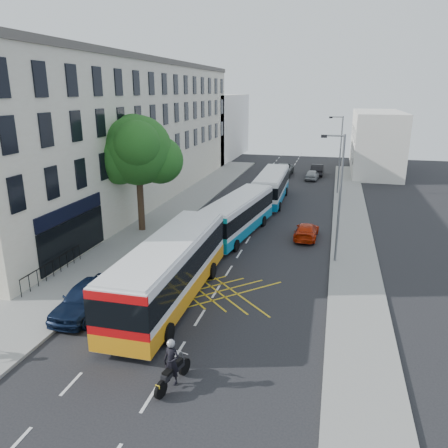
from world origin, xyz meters
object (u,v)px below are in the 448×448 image
Objects in this scene: lamp_far at (339,151)px; bus_near at (170,270)px; bus_mid at (238,215)px; bus_far at (272,186)px; street_tree at (137,151)px; parked_car_blue at (86,298)px; parked_car_silver at (130,275)px; distant_car_dark at (317,170)px; distant_car_grey at (282,170)px; lamp_near at (339,193)px; distant_car_silver at (312,175)px; motorbike at (172,364)px; red_hatchback at (306,231)px.

lamp_far is 28.91m from bus_near.
bus_far is (0.96, 11.13, 0.00)m from bus_mid.
street_tree is 14.25m from parked_car_blue.
parked_car_silver is 38.09m from distant_car_dark.
distant_car_grey is at bearing 83.18° from parked_car_blue.
lamp_near and lamp_far have the same top height.
distant_car_silver is at bearing 80.24° from parked_car_silver.
lamp_far is at bearing 94.40° from motorbike.
parked_car_silver is (-11.10, -6.41, -3.96)m from lamp_near.
red_hatchback is (9.75, 14.33, -0.21)m from parked_car_blue.
parked_car_blue is at bearing 158.93° from motorbike.
bus_near reaches higher than bus_mid.
distant_car_grey reaches higher than red_hatchback.
distant_car_grey is 1.21× the size of distant_car_dark.
distant_car_silver is 0.83× the size of distant_car_dark.
parked_car_silver is 1.08× the size of distant_car_silver.
motorbike is 0.47× the size of parked_car_blue.
bus_near reaches higher than bus_far.
bus_near is 37.11m from distant_car_grey.
bus_mid is at bearing 151.01° from lamp_near.
parked_car_silver is (-4.82, -21.55, -0.90)m from bus_far.
lamp_far reaches higher than red_hatchback.
distant_car_silver is 3.22m from distant_car_dark.
distant_car_dark is (3.73, 15.57, -0.82)m from bus_far.
red_hatchback is at bearing 62.53° from bus_near.
lamp_far is at bearing -95.31° from red_hatchback.
bus_near is at bearing 125.24° from motorbike.
parked_car_silver reaches higher than red_hatchback.
lamp_near reaches higher than parked_car_blue.
distant_car_silver is at bearing 82.31° from distant_car_dark.
street_tree is at bearing -125.74° from bus_far.
street_tree is 13.18m from bus_near.
lamp_near is at bearing 40.07° from parked_car_blue.
street_tree is 1.97× the size of distant_car_dark.
bus_near reaches higher than distant_car_grey.
distant_car_silver is at bearing 111.56° from lamp_far.
distant_car_dark reaches higher than distant_car_silver.
bus_near is (-8.22, -27.57, -2.87)m from lamp_far.
motorbike is 0.49× the size of distant_car_dark.
motorbike is 41.75m from distant_car_silver.
street_tree is 0.84× the size of bus_far.
bus_mid is at bearing -95.97° from bus_far.
street_tree is 30.80m from distant_car_dark.
motorbike is 0.41× the size of distant_car_grey.
distant_car_dark is at bearing 16.65° from distant_car_grey.
street_tree reaches higher than motorbike.
bus_far is (1.94, 22.71, -0.20)m from bus_near.
distant_car_grey is at bearing -21.97° from distant_car_silver.
street_tree is at bearing -164.13° from bus_mid.
parked_car_blue is 1.26× the size of distant_car_silver.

